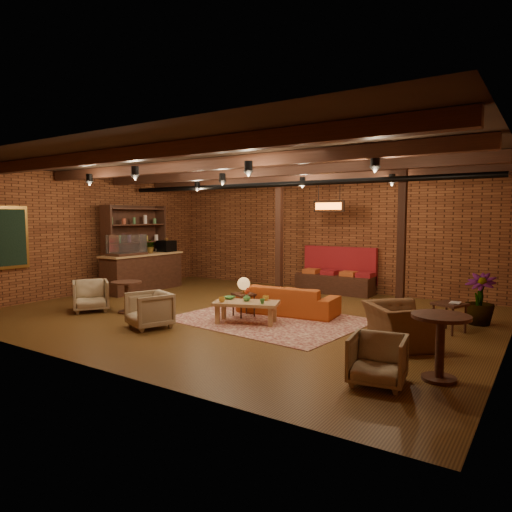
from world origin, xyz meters
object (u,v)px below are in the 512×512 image
Objects in this scene: armchair_b at (149,308)px; side_table_book at (450,305)px; coffee_table at (246,304)px; round_table_right at (440,337)px; side_table_lamp at (244,287)px; round_table_left at (127,292)px; plant_tall at (482,247)px; armchair_far at (378,357)px; sofa at (288,300)px; armchair_right at (400,318)px; armchair_a at (91,294)px.

armchair_b is 1.17× the size of side_table_book.
armchair_b is (-1.30, -1.29, -0.01)m from coffee_table.
coffee_table is 4.03m from round_table_right.
round_table_left is (-2.35, -1.06, -0.17)m from side_table_lamp.
armchair_b is at bearing -118.48° from side_table_lamp.
coffee_table is 0.46× the size of plant_tall.
armchair_far is 0.23× the size of plant_tall.
side_table_book is at bearing 77.38° from armchair_far.
side_table_lamp is 4.70m from plant_tall.
armchair_b reaches higher than round_table_left.
sofa is at bearing -161.20° from plant_tall.
round_table_left reaches higher than coffee_table.
armchair_b is at bearing 65.37° from armchair_right.
round_table_right is 3.72m from plant_tall.
armchair_b is 5.50m from side_table_book.
round_table_right reaches higher than armchair_far.
round_table_right is (4.20, -1.67, -0.06)m from side_table_lamp.
plant_tall is (4.20, 1.94, 0.86)m from side_table_lamp.
side_table_lamp is at bearing -155.19° from plant_tall.
plant_tall is at bearing 73.40° from armchair_far.
side_table_book is at bearing 18.29° from round_table_left.
coffee_table is 0.63m from side_table_lamp.
armchair_a reaches higher than round_table_left.
armchair_b is (2.21, -0.37, -0.01)m from armchair_a.
coffee_table is at bearing 65.94° from armchair_b.
side_table_lamp is 1.12× the size of armchair_b.
plant_tall reaches higher than coffee_table.
armchair_b is at bearing 165.53° from armchair_far.
side_table_book is at bearing -110.96° from plant_tall.
armchair_right is (6.50, 0.97, 0.08)m from armchair_a.
round_table_left is 6.58m from round_table_right.
armchair_right is at bearing -110.01° from plant_tall.
armchair_a is at bearing 23.48° from sofa.
armchair_right is 1.24× the size of round_table_right.
side_table_book is at bearing 50.88° from armchair_b.
sofa is 3.09× the size of round_table_left.
round_table_right reaches higher than armchair_b.
plant_tall is (0.00, 3.61, 0.93)m from round_table_right.
round_table_left is at bearing -155.70° from side_table_lamp.
side_table_lamp is at bearing 24.30° from round_table_left.
armchair_far is at bearing -137.01° from round_table_right.
armchair_right is (4.29, 1.33, 0.09)m from armchair_b.
plant_tall reaches higher than armchair_b.
side_table_book is (6.99, 2.36, 0.12)m from armchair_a.
armchair_far is at bearing -11.20° from round_table_left.
armchair_far is at bearing -32.00° from side_table_lamp.
plant_tall reaches higher than side_table_lamp.
sofa is at bearing 48.59° from side_table_lamp.
side_table_lamp is 1.10× the size of armchair_a.
armchair_far is (-0.25, -3.22, -0.16)m from side_table_book.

